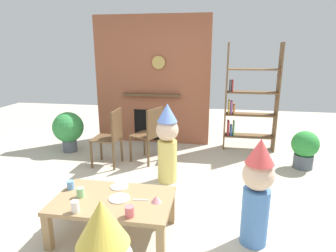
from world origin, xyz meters
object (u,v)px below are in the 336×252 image
object	(u,v)px
paper_cup_far_left	(129,211)
paper_plate_front	(119,187)
dining_chair_middle	(150,132)
paper_cup_center	(80,192)
child_by_the_chairs	(167,141)
potted_plant_tall	(305,148)
child_in_pink	(257,190)
potted_plant_short	(68,129)
paper_plate_rear	(119,198)
paper_cup_near_right	(71,185)
birthday_cake_slice	(156,199)
coffee_table	(113,204)
dining_chair_left	(112,134)
bookshelf	(247,103)
paper_cup_near_left	(75,207)

from	to	relation	value
paper_cup_far_left	paper_plate_front	xyz separation A→B (m)	(-0.26, 0.50, -0.04)
dining_chair_middle	paper_cup_center	bearing A→B (deg)	107.17
child_by_the_chairs	potted_plant_tall	distance (m)	2.17
child_in_pink	potted_plant_short	distance (m)	3.62
paper_plate_front	paper_plate_rear	xyz separation A→B (m)	(0.08, -0.23, 0.00)
paper_cup_near_right	child_by_the_chairs	xyz separation A→B (m)	(0.81, 1.16, 0.14)
child_in_pink	dining_chair_middle	bearing A→B (deg)	-56.87
birthday_cake_slice	child_by_the_chairs	bearing A→B (deg)	94.90
child_in_pink	potted_plant_short	xyz separation A→B (m)	(-2.96, 2.08, -0.12)
paper_plate_rear	dining_chair_middle	bearing A→B (deg)	93.92
potted_plant_tall	birthday_cake_slice	bearing A→B (deg)	-132.44
coffee_table	dining_chair_left	world-z (taller)	dining_chair_left
dining_chair_left	dining_chair_middle	distance (m)	0.61
paper_cup_near_right	dining_chair_middle	bearing A→B (deg)	76.75
bookshelf	dining_chair_left	size ratio (longest dim) A/B	2.11
potted_plant_tall	dining_chair_middle	bearing A→B (deg)	-176.65
child_by_the_chairs	potted_plant_short	bearing A→B (deg)	-101.30
paper_plate_rear	birthday_cake_slice	size ratio (longest dim) A/B	2.02
paper_cup_center	paper_cup_far_left	distance (m)	0.61
bookshelf	child_in_pink	xyz separation A→B (m)	(-0.16, -2.73, -0.31)
dining_chair_left	birthday_cake_slice	bearing A→B (deg)	123.26
paper_plate_rear	dining_chair_middle	xyz separation A→B (m)	(-0.13, 1.93, 0.11)
child_in_pink	potted_plant_tall	distance (m)	2.20
paper_cup_near_right	paper_plate_rear	size ratio (longest dim) A/B	0.43
child_in_pink	paper_cup_far_left	bearing A→B (deg)	14.27
bookshelf	potted_plant_short	world-z (taller)	bookshelf
paper_cup_near_left	paper_cup_far_left	size ratio (longest dim) A/B	1.14
bookshelf	paper_cup_far_left	distance (m)	3.37
dining_chair_left	paper_cup_near_right	bearing A→B (deg)	96.26
paper_plate_rear	potted_plant_short	size ratio (longest dim) A/B	0.28
paper_cup_center	dining_chair_left	bearing A→B (deg)	100.32
child_in_pink	paper_cup_near_right	bearing A→B (deg)	-4.88
paper_cup_near_left	potted_plant_short	world-z (taller)	potted_plant_short
child_in_pink	paper_plate_rear	bearing A→B (deg)	0.14
paper_plate_rear	dining_chair_middle	world-z (taller)	dining_chair_middle
bookshelf	potted_plant_tall	size ratio (longest dim) A/B	3.23
paper_cup_center	paper_plate_rear	xyz separation A→B (m)	(0.38, 0.02, -0.04)
child_by_the_chairs	dining_chair_middle	bearing A→B (deg)	-135.81
paper_plate_front	potted_plant_tall	world-z (taller)	potted_plant_tall
child_in_pink	paper_cup_center	bearing A→B (deg)	-0.16
paper_cup_center	paper_plate_front	xyz separation A→B (m)	(0.30, 0.26, -0.04)
birthday_cake_slice	dining_chair_left	size ratio (longest dim) A/B	0.11
coffee_table	potted_plant_short	world-z (taller)	potted_plant_short
coffee_table	bookshelf	bearing A→B (deg)	62.21
child_in_pink	potted_plant_tall	xyz separation A→B (m)	(0.97, 1.96, -0.22)
coffee_table	child_by_the_chairs	distance (m)	1.33
child_by_the_chairs	paper_plate_rear	bearing A→B (deg)	2.69
paper_cup_near_right	paper_plate_front	xyz separation A→B (m)	(0.48, 0.12, -0.04)
birthday_cake_slice	potted_plant_tall	world-z (taller)	potted_plant_tall
child_by_the_chairs	dining_chair_middle	size ratio (longest dim) A/B	1.22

